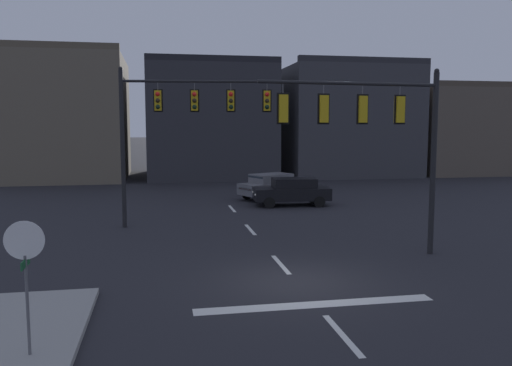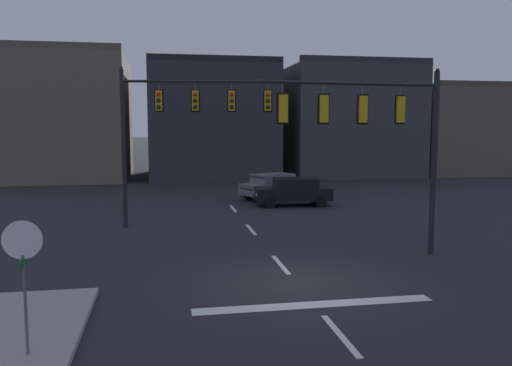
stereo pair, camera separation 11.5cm
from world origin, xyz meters
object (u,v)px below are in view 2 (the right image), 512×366
(stop_sign, at_px, (23,255))
(signal_mast_near_side, at_px, (376,125))
(signal_mast_far_side, at_px, (180,115))
(car_lot_nearside, at_px, (274,186))
(car_lot_middle, at_px, (294,191))

(stop_sign, bearing_deg, signal_mast_near_side, 32.84)
(signal_mast_far_side, height_order, car_lot_nearside, signal_mast_far_side)
(stop_sign, xyz_separation_m, car_lot_middle, (10.16, 18.65, -1.29))
(car_lot_middle, bearing_deg, stop_sign, -118.59)
(car_lot_nearside, bearing_deg, signal_mast_near_side, -88.74)
(signal_mast_near_side, relative_size, car_lot_middle, 1.47)
(car_lot_nearside, xyz_separation_m, car_lot_middle, (0.53, -2.93, 0.00))
(car_lot_nearside, relative_size, car_lot_middle, 1.05)
(signal_mast_near_side, height_order, signal_mast_far_side, signal_mast_far_side)
(stop_sign, distance_m, car_lot_middle, 21.28)
(stop_sign, xyz_separation_m, car_lot_nearside, (9.63, 21.58, -1.29))
(signal_mast_far_side, bearing_deg, car_lot_nearside, 53.26)
(signal_mast_near_side, xyz_separation_m, signal_mast_far_side, (-6.47, 6.93, 0.46))
(signal_mast_near_side, distance_m, car_lot_nearside, 15.62)
(stop_sign, distance_m, car_lot_nearside, 23.67)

